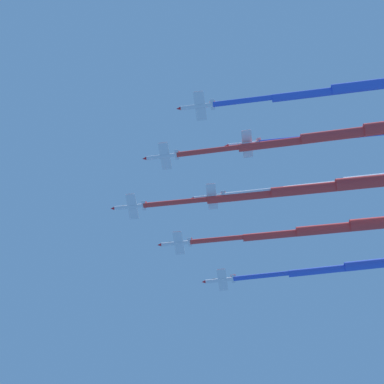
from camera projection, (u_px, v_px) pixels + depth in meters
name	position (u px, v px, depth m)	size (l,w,h in m)	color
jet_lead	(312.00, 188.00, 200.34)	(55.43, 65.65, 3.75)	silver
jet_port_inner	(340.00, 134.00, 193.23)	(53.95, 61.12, 3.79)	silver
jet_starboard_inner	(329.00, 228.00, 207.28)	(48.78, 57.71, 3.84)	silver
jet_port_mid	(382.00, 178.00, 199.61)	(52.92, 61.53, 3.74)	silver
jet_starboard_mid	(369.00, 85.00, 184.62)	(49.69, 56.79, 3.81)	silver
jet_port_outer	(380.00, 263.00, 212.19)	(52.67, 60.38, 3.83)	silver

